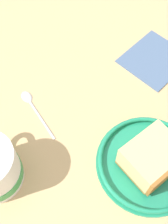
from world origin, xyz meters
The scene contains 5 objects.
ground_plane centered at (0.00, 0.00, -1.10)cm, with size 127.36×127.36×2.20cm, color tan.
small_plate centered at (-9.57, -3.48, 0.81)cm, with size 18.57×18.57×1.65cm.
cake_slice centered at (-9.84, -3.48, 3.61)cm, with size 7.99×9.21×5.47cm.
teaspoon centered at (13.83, 5.89, 0.35)cm, with size 12.91×2.42×0.80cm.
folded_napkin centered at (6.86, -21.77, 0.30)cm, with size 11.76×13.02×0.60cm, color slate.
Camera 1 is at (-17.38, 17.15, 50.46)cm, focal length 47.55 mm.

